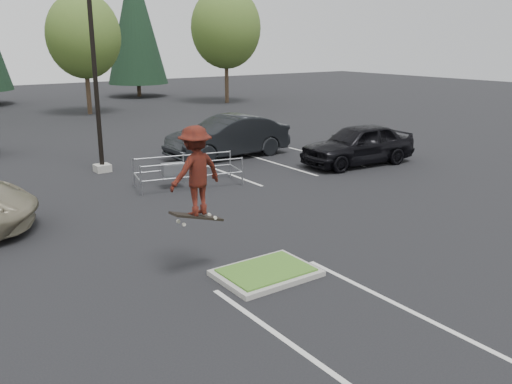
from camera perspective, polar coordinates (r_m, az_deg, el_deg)
ground at (r=12.50m, az=1.08°, el=-8.79°), size 120.00×120.00×0.00m
grass_median at (r=12.47m, az=1.08°, el=-8.46°), size 2.20×1.60×0.16m
stall_lines at (r=16.93m, az=-14.87°, el=-2.64°), size 22.62×17.60×0.01m
light_pole at (r=22.38m, az=-16.73°, el=13.50°), size 0.70×0.60×10.12m
decid_c at (r=41.02m, az=-17.69°, el=15.14°), size 5.12×5.12×8.38m
decid_d at (r=46.60m, az=-3.21°, el=16.62°), size 5.76×5.76×9.43m
conif_c at (r=52.92m, az=-12.61°, el=17.19°), size 5.50×5.50×12.50m
cart_corral at (r=19.78m, az=-8.34°, el=2.38°), size 3.97×2.14×1.07m
skateboarder at (r=11.90m, az=-6.39°, el=2.16°), size 1.38×0.93×2.25m
car_r_charc at (r=24.77m, az=-2.98°, el=5.85°), size 5.72×2.01×1.88m
car_r_black at (r=23.66m, az=10.72°, el=4.97°), size 5.30×2.52×1.75m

